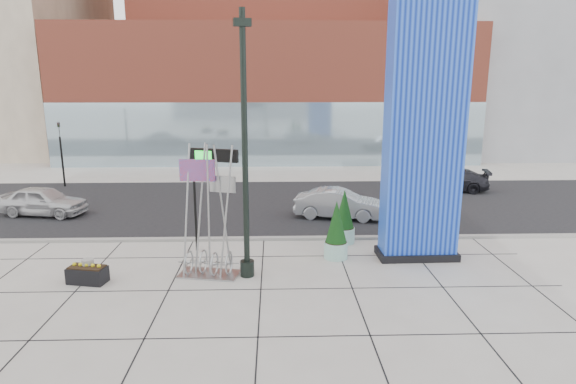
{
  "coord_description": "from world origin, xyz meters",
  "views": [
    {
      "loc": [
        1.46,
        -15.57,
        6.65
      ],
      "look_at": [
        1.97,
        2.0,
        2.56
      ],
      "focal_mm": 30.0,
      "sensor_mm": 36.0,
      "label": 1
    }
  ],
  "objects_px": {
    "overhead_street_sign": "(212,163)",
    "car_silver_mid": "(339,204)",
    "concrete_bollard": "(88,270)",
    "car_white_west": "(43,201)",
    "lamp_post": "(245,174)",
    "blue_pylon": "(424,132)",
    "public_art_sculpture": "(208,242)"
  },
  "relations": [
    {
      "from": "car_white_west",
      "to": "car_silver_mid",
      "type": "relative_size",
      "value": 0.98
    },
    {
      "from": "overhead_street_sign",
      "to": "public_art_sculpture",
      "type": "bearing_deg",
      "value": -69.37
    },
    {
      "from": "blue_pylon",
      "to": "overhead_street_sign",
      "type": "distance_m",
      "value": 8.04
    },
    {
      "from": "concrete_bollard",
      "to": "overhead_street_sign",
      "type": "distance_m",
      "value": 5.81
    },
    {
      "from": "blue_pylon",
      "to": "concrete_bollard",
      "type": "distance_m",
      "value": 12.73
    },
    {
      "from": "lamp_post",
      "to": "public_art_sculpture",
      "type": "bearing_deg",
      "value": 174.84
    },
    {
      "from": "blue_pylon",
      "to": "public_art_sculpture",
      "type": "distance_m",
      "value": 8.67
    },
    {
      "from": "overhead_street_sign",
      "to": "car_silver_mid",
      "type": "xyz_separation_m",
      "value": [
        5.6,
        4.46,
        -2.83
      ]
    },
    {
      "from": "car_white_west",
      "to": "lamp_post",
      "type": "bearing_deg",
      "value": -116.62
    },
    {
      "from": "public_art_sculpture",
      "to": "concrete_bollard",
      "type": "xyz_separation_m",
      "value": [
        -4.04,
        -0.39,
        -0.83
      ]
    },
    {
      "from": "lamp_post",
      "to": "car_silver_mid",
      "type": "bearing_deg",
      "value": 59.77
    },
    {
      "from": "public_art_sculpture",
      "to": "car_silver_mid",
      "type": "height_order",
      "value": "public_art_sculpture"
    },
    {
      "from": "public_art_sculpture",
      "to": "car_white_west",
      "type": "distance_m",
      "value": 12.26
    },
    {
      "from": "blue_pylon",
      "to": "overhead_street_sign",
      "type": "bearing_deg",
      "value": 171.4
    },
    {
      "from": "concrete_bollard",
      "to": "car_white_west",
      "type": "xyz_separation_m",
      "value": [
        -5.31,
        8.32,
        0.34
      ]
    },
    {
      "from": "lamp_post",
      "to": "concrete_bollard",
      "type": "bearing_deg",
      "value": -177.16
    },
    {
      "from": "lamp_post",
      "to": "blue_pylon",
      "type": "bearing_deg",
      "value": 14.31
    },
    {
      "from": "public_art_sculpture",
      "to": "car_silver_mid",
      "type": "bearing_deg",
      "value": 62.44
    },
    {
      "from": "overhead_street_sign",
      "to": "car_white_west",
      "type": "bearing_deg",
      "value": 167.37
    },
    {
      "from": "blue_pylon",
      "to": "public_art_sculpture",
      "type": "bearing_deg",
      "value": -170.21
    },
    {
      "from": "overhead_street_sign",
      "to": "car_silver_mid",
      "type": "relative_size",
      "value": 0.95
    },
    {
      "from": "blue_pylon",
      "to": "car_silver_mid",
      "type": "xyz_separation_m",
      "value": [
        -2.28,
        5.47,
        -4.09
      ]
    },
    {
      "from": "lamp_post",
      "to": "car_white_west",
      "type": "relative_size",
      "value": 2.07
    },
    {
      "from": "overhead_street_sign",
      "to": "blue_pylon",
      "type": "bearing_deg",
      "value": 10.44
    },
    {
      "from": "blue_pylon",
      "to": "concrete_bollard",
      "type": "relative_size",
      "value": 12.92
    },
    {
      "from": "overhead_street_sign",
      "to": "car_white_west",
      "type": "xyz_separation_m",
      "value": [
        -9.22,
        5.4,
        -2.82
      ]
    },
    {
      "from": "blue_pylon",
      "to": "overhead_street_sign",
      "type": "height_order",
      "value": "blue_pylon"
    },
    {
      "from": "public_art_sculpture",
      "to": "concrete_bollard",
      "type": "distance_m",
      "value": 4.14
    },
    {
      "from": "public_art_sculpture",
      "to": "car_white_west",
      "type": "bearing_deg",
      "value": 150.16
    },
    {
      "from": "blue_pylon",
      "to": "car_white_west",
      "type": "height_order",
      "value": "blue_pylon"
    },
    {
      "from": "blue_pylon",
      "to": "car_white_west",
      "type": "bearing_deg",
      "value": 158.14
    },
    {
      "from": "concrete_bollard",
      "to": "car_white_west",
      "type": "bearing_deg",
      "value": 122.55
    }
  ]
}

